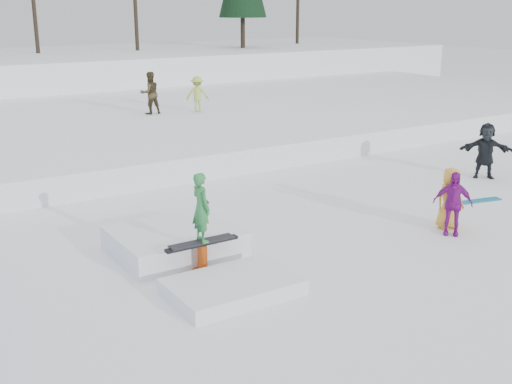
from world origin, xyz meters
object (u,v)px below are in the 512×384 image
walker_ygreen (197,94)px  spectator_purple (453,203)px  spectator_yellow (450,198)px  jib_rail_feature (190,250)px  spectator_dark (486,151)px  walker_olive (150,93)px

walker_ygreen → spectator_purple: walker_ygreen is taller
spectator_yellow → jib_rail_feature: size_ratio=0.35×
walker_ygreen → spectator_dark: (3.90, -11.92, -0.68)m
walker_olive → spectator_dark: (5.83, -12.50, -0.81)m
spectator_purple → spectator_dark: 5.76m
spectator_purple → spectator_dark: spectator_dark is taller
walker_ygreen → spectator_dark: bearing=141.0°
walker_olive → jib_rail_feature: walker_olive is taller
walker_ygreen → spectator_yellow: 14.61m
spectator_dark → jib_rail_feature: size_ratio=0.40×
jib_rail_feature → spectator_purple: bearing=-16.0°
spectator_yellow → spectator_dark: 5.34m
spectator_purple → spectator_yellow: (0.29, 0.34, -0.01)m
walker_olive → walker_ygreen: (1.94, -0.58, -0.13)m
walker_ygreen → jib_rail_feature: walker_ygreen is taller
spectator_purple → jib_rail_feature: 6.31m
walker_olive → spectator_purple: size_ratio=1.14×
walker_ygreen → jib_rail_feature: (-7.08, -13.18, -1.25)m
walker_ygreen → spectator_purple: size_ratio=0.98×
spectator_purple → jib_rail_feature: size_ratio=0.35×
walker_olive → spectator_dark: 13.81m
walker_olive → spectator_dark: walker_olive is taller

